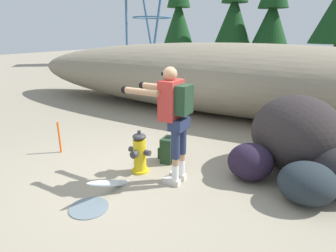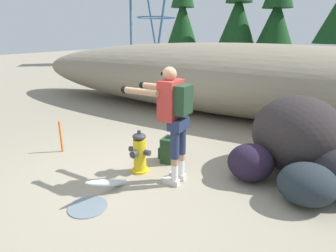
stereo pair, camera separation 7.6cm
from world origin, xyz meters
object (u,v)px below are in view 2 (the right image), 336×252
at_px(boulder_small, 307,184).
at_px(utility_worker, 172,112).
at_px(survey_stake, 61,137).
at_px(boulder_large, 297,134).
at_px(boulder_outlier, 250,162).
at_px(fire_hydrant, 140,153).
at_px(spare_backpack, 168,150).

bearing_deg(boulder_small, utility_worker, -168.51).
bearing_deg(utility_worker, survey_stake, 2.42).
relative_size(boulder_large, boulder_small, 1.92).
bearing_deg(survey_stake, boulder_large, 20.03).
distance_m(boulder_large, boulder_small, 1.07).
bearing_deg(boulder_small, boulder_outlier, 162.90).
bearing_deg(fire_hydrant, utility_worker, -0.22).
relative_size(boulder_large, survey_stake, 2.48).
xyz_separation_m(utility_worker, boulder_large, (1.54, 1.35, -0.48)).
relative_size(boulder_small, survey_stake, 1.29).
bearing_deg(fire_hydrant, boulder_large, 32.26).
distance_m(fire_hydrant, utility_worker, 0.97).
height_order(spare_backpack, survey_stake, survey_stake).
xyz_separation_m(fire_hydrant, boulder_outlier, (1.61, 0.62, -0.03)).
bearing_deg(boulder_outlier, spare_backpack, -177.98).
bearing_deg(boulder_outlier, fire_hydrant, -159.08).
height_order(fire_hydrant, spare_backpack, fire_hydrant).
height_order(utility_worker, survey_stake, utility_worker).
relative_size(spare_backpack, boulder_small, 0.61).
bearing_deg(boulder_outlier, survey_stake, -168.47).
bearing_deg(boulder_large, boulder_outlier, -125.64).
relative_size(utility_worker, boulder_outlier, 2.51).
xyz_separation_m(spare_backpack, survey_stake, (-1.97, -0.64, 0.08)).
bearing_deg(survey_stake, boulder_small, 6.01).
distance_m(utility_worker, boulder_small, 2.03).
height_order(spare_backpack, boulder_outlier, boulder_outlier).
xyz_separation_m(fire_hydrant, boulder_small, (2.42, 0.37, -0.05)).
relative_size(fire_hydrant, boulder_outlier, 1.03).
height_order(utility_worker, spare_backpack, utility_worker).
distance_m(fire_hydrant, spare_backpack, 0.61).
bearing_deg(boulder_small, fire_hydrant, -171.33).
bearing_deg(survey_stake, fire_hydrant, 2.33).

